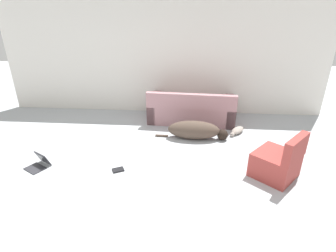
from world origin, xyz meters
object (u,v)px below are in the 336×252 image
(laptop_open, at_px, (40,162))
(book_black, at_px, (118,170))
(couch, at_px, (191,110))
(dog, at_px, (195,130))
(cat, at_px, (237,131))
(side_chair, at_px, (278,162))

(laptop_open, relative_size, book_black, 1.99)
(couch, height_order, dog, couch)
(book_black, bearing_deg, dog, 44.81)
(cat, bearing_deg, side_chair, 48.42)
(cat, xyz_separation_m, laptop_open, (-3.57, -1.59, 0.02))
(dog, bearing_deg, cat, 20.85)
(dog, height_order, laptop_open, dog)
(couch, height_order, book_black, couch)
(side_chair, bearing_deg, cat, -126.00)
(side_chair, bearing_deg, dog, -93.53)
(dog, distance_m, laptop_open, 2.95)
(cat, distance_m, book_black, 2.74)
(book_black, height_order, side_chair, side_chair)
(laptop_open, relative_size, side_chair, 0.51)
(couch, relative_size, dog, 1.36)
(dog, bearing_deg, couch, 96.75)
(couch, xyz_separation_m, dog, (0.08, -0.93, -0.08))
(book_black, xyz_separation_m, side_chair, (2.57, 0.04, 0.25))
(book_black, distance_m, side_chair, 2.58)
(dog, xyz_separation_m, laptop_open, (-2.66, -1.27, -0.11))
(cat, height_order, book_black, cat)
(book_black, relative_size, side_chair, 0.26)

